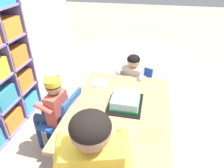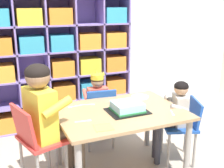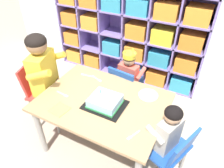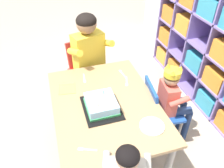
{
  "view_description": "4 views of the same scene",
  "coord_description": "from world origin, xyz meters",
  "px_view_note": "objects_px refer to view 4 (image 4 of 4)",
  "views": [
    {
      "loc": [
        -1.33,
        -0.21,
        1.65
      ],
      "look_at": [
        0.0,
        0.06,
        0.82
      ],
      "focal_mm": 32.92,
      "sensor_mm": 36.0,
      "label": 1
    },
    {
      "loc": [
        -1.0,
        -2.14,
        1.53
      ],
      "look_at": [
        -0.05,
        0.06,
        0.84
      ],
      "focal_mm": 46.09,
      "sensor_mm": 36.0,
      "label": 2
    },
    {
      "loc": [
        0.71,
        -1.18,
        1.82
      ],
      "look_at": [
        0.05,
        0.08,
        0.75
      ],
      "focal_mm": 33.26,
      "sensor_mm": 36.0,
      "label": 3
    },
    {
      "loc": [
        1.27,
        -0.33,
        1.81
      ],
      "look_at": [
        -0.02,
        0.06,
        0.76
      ],
      "focal_mm": 36.0,
      "sensor_mm": 36.0,
      "label": 4
    }
  ],
  "objects_px": {
    "fork_near_cake_tray": "(84,79)",
    "fork_beside_plate_stack": "(127,82)",
    "activity_table": "(105,110)",
    "child_with_crown": "(173,97)",
    "birthday_cake_on_tray": "(101,105)",
    "classroom_chair_adult_side": "(87,67)",
    "fork_by_napkin": "(122,73)",
    "adult_helper_seated": "(92,56)",
    "classroom_chair_blue": "(159,109)",
    "paper_plate_stack": "(152,126)",
    "fork_near_child_seat": "(86,150)"
  },
  "relations": [
    {
      "from": "adult_helper_seated",
      "to": "classroom_chair_blue",
      "type": "bearing_deg",
      "value": -69.47
    },
    {
      "from": "child_with_crown",
      "to": "fork_near_child_seat",
      "type": "xyz_separation_m",
      "value": [
        0.38,
        -0.84,
        0.08
      ]
    },
    {
      "from": "child_with_crown",
      "to": "fork_near_cake_tray",
      "type": "height_order",
      "value": "child_with_crown"
    },
    {
      "from": "activity_table",
      "to": "classroom_chair_blue",
      "type": "distance_m",
      "value": 0.52
    },
    {
      "from": "paper_plate_stack",
      "to": "fork_by_napkin",
      "type": "height_order",
      "value": "paper_plate_stack"
    },
    {
      "from": "fork_by_napkin",
      "to": "fork_near_child_seat",
      "type": "bearing_deg",
      "value": -40.82
    },
    {
      "from": "classroom_chair_blue",
      "to": "fork_near_child_seat",
      "type": "relative_size",
      "value": 5.61
    },
    {
      "from": "birthday_cake_on_tray",
      "to": "paper_plate_stack",
      "type": "xyz_separation_m",
      "value": [
        0.28,
        0.29,
        -0.03
      ]
    },
    {
      "from": "fork_by_napkin",
      "to": "adult_helper_seated",
      "type": "bearing_deg",
      "value": -148.11
    },
    {
      "from": "birthday_cake_on_tray",
      "to": "classroom_chair_adult_side",
      "type": "bearing_deg",
      "value": 176.59
    },
    {
      "from": "classroom_chair_adult_side",
      "to": "fork_near_cake_tray",
      "type": "distance_m",
      "value": 0.41
    },
    {
      "from": "adult_helper_seated",
      "to": "fork_beside_plate_stack",
      "type": "bearing_deg",
      "value": -78.42
    },
    {
      "from": "classroom_chair_blue",
      "to": "fork_near_cake_tray",
      "type": "relative_size",
      "value": 5.0
    },
    {
      "from": "fork_near_child_seat",
      "to": "paper_plate_stack",
      "type": "bearing_deg",
      "value": 28.68
    },
    {
      "from": "paper_plate_stack",
      "to": "fork_by_napkin",
      "type": "xyz_separation_m",
      "value": [
        -0.67,
        0.01,
        -0.0
      ]
    },
    {
      "from": "child_with_crown",
      "to": "paper_plate_stack",
      "type": "height_order",
      "value": "child_with_crown"
    },
    {
      "from": "activity_table",
      "to": "fork_near_cake_tray",
      "type": "bearing_deg",
      "value": -165.28
    },
    {
      "from": "classroom_chair_blue",
      "to": "paper_plate_stack",
      "type": "height_order",
      "value": "classroom_chair_blue"
    },
    {
      "from": "activity_table",
      "to": "fork_near_child_seat",
      "type": "relative_size",
      "value": 9.13
    },
    {
      "from": "classroom_chair_blue",
      "to": "child_with_crown",
      "type": "bearing_deg",
      "value": -89.32
    },
    {
      "from": "fork_by_napkin",
      "to": "paper_plate_stack",
      "type": "bearing_deg",
      "value": -7.7
    },
    {
      "from": "classroom_chair_blue",
      "to": "child_with_crown",
      "type": "distance_m",
      "value": 0.17
    },
    {
      "from": "fork_near_child_seat",
      "to": "fork_near_cake_tray",
      "type": "distance_m",
      "value": 0.76
    },
    {
      "from": "adult_helper_seated",
      "to": "fork_beside_plate_stack",
      "type": "xyz_separation_m",
      "value": [
        0.41,
        0.22,
        -0.07
      ]
    },
    {
      "from": "fork_near_cake_tray",
      "to": "fork_beside_plate_stack",
      "type": "bearing_deg",
      "value": -106.74
    },
    {
      "from": "child_with_crown",
      "to": "classroom_chair_adult_side",
      "type": "distance_m",
      "value": 0.96
    },
    {
      "from": "birthday_cake_on_tray",
      "to": "fork_near_child_seat",
      "type": "relative_size",
      "value": 2.85
    },
    {
      "from": "child_with_crown",
      "to": "adult_helper_seated",
      "type": "distance_m",
      "value": 0.87
    },
    {
      "from": "activity_table",
      "to": "birthday_cake_on_tray",
      "type": "height_order",
      "value": "birthday_cake_on_tray"
    },
    {
      "from": "classroom_chair_blue",
      "to": "fork_by_napkin",
      "type": "height_order",
      "value": "classroom_chair_blue"
    },
    {
      "from": "fork_near_cake_tray",
      "to": "activity_table",
      "type": "bearing_deg",
      "value": -158.46
    },
    {
      "from": "classroom_chair_adult_side",
      "to": "fork_near_child_seat",
      "type": "bearing_deg",
      "value": -118.21
    },
    {
      "from": "birthday_cake_on_tray",
      "to": "fork_by_napkin",
      "type": "bearing_deg",
      "value": 142.04
    },
    {
      "from": "adult_helper_seated",
      "to": "birthday_cake_on_tray",
      "type": "height_order",
      "value": "adult_helper_seated"
    },
    {
      "from": "fork_by_napkin",
      "to": "birthday_cake_on_tray",
      "type": "bearing_deg",
      "value": -44.58
    },
    {
      "from": "birthday_cake_on_tray",
      "to": "paper_plate_stack",
      "type": "relative_size",
      "value": 1.96
    },
    {
      "from": "child_with_crown",
      "to": "fork_near_child_seat",
      "type": "relative_size",
      "value": 6.97
    },
    {
      "from": "activity_table",
      "to": "fork_beside_plate_stack",
      "type": "bearing_deg",
      "value": 128.9
    },
    {
      "from": "fork_beside_plate_stack",
      "to": "fork_by_napkin",
      "type": "height_order",
      "value": "same"
    },
    {
      "from": "birthday_cake_on_tray",
      "to": "fork_near_child_seat",
      "type": "distance_m",
      "value": 0.39
    },
    {
      "from": "fork_near_cake_tray",
      "to": "fork_by_napkin",
      "type": "bearing_deg",
      "value": -86.36
    },
    {
      "from": "fork_near_child_seat",
      "to": "fork_by_napkin",
      "type": "distance_m",
      "value": 0.88
    },
    {
      "from": "classroom_chair_adult_side",
      "to": "fork_by_napkin",
      "type": "bearing_deg",
      "value": -73.24
    },
    {
      "from": "classroom_chair_blue",
      "to": "fork_beside_plate_stack",
      "type": "height_order",
      "value": "classroom_chair_blue"
    },
    {
      "from": "activity_table",
      "to": "child_with_crown",
      "type": "xyz_separation_m",
      "value": [
        0.01,
        0.61,
        -0.0
      ]
    },
    {
      "from": "fork_beside_plate_stack",
      "to": "adult_helper_seated",
      "type": "bearing_deg",
      "value": 46.78
    },
    {
      "from": "adult_helper_seated",
      "to": "fork_beside_plate_stack",
      "type": "distance_m",
      "value": 0.47
    },
    {
      "from": "child_with_crown",
      "to": "activity_table",
      "type": "bearing_deg",
      "value": 96.62
    },
    {
      "from": "paper_plate_stack",
      "to": "adult_helper_seated",
      "type": "bearing_deg",
      "value": -167.53
    },
    {
      "from": "fork_beside_plate_stack",
      "to": "fork_near_child_seat",
      "type": "relative_size",
      "value": 1.11
    }
  ]
}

